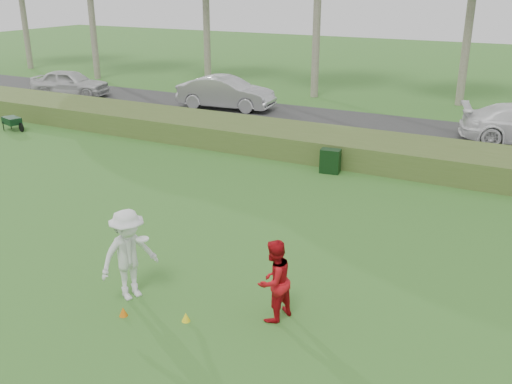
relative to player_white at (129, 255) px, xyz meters
The scene contains 11 objects.
ground 1.42m from the player_white, ahead, with size 120.00×120.00×0.00m, color #2B6521.
reed_strip 12.03m from the player_white, 85.28° to the left, with size 80.00×3.00×0.90m, color #425B24.
park_road 17.03m from the player_white, 86.67° to the left, with size 80.00×6.00×0.06m, color #2D2D2D.
player_white is the anchor object (origin of this frame).
player_red 3.19m from the player_white, 12.07° to the left, with size 0.84×0.66×1.74m, color #B60F17.
cone_orange 1.20m from the player_white, 64.48° to the right, with size 0.18×0.18×0.20m, color orange.
cone_yellow 1.85m from the player_white, ahead, with size 0.18×0.18×0.20m, color yellow.
utility_cabinet 10.11m from the player_white, 85.38° to the left, with size 0.69×0.43×0.87m, color black.
wheelbarrow 16.91m from the player_white, 147.46° to the left, with size 1.30×0.80×0.62m.
car_left 24.09m from the player_white, 137.40° to the left, with size 1.81×4.51×1.54m, color silver.
car_mid 19.20m from the player_white, 114.15° to the left, with size 1.79×5.12×1.69m, color #B6B6BA.
Camera 1 is at (6.44, -8.38, 6.51)m, focal length 40.00 mm.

